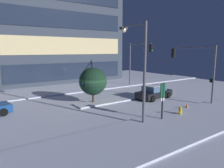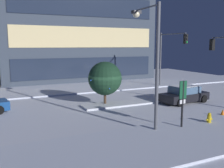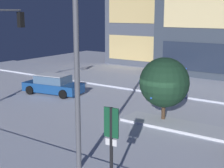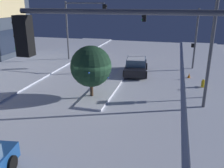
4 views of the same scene
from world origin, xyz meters
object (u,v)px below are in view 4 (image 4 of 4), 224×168
at_px(street_lamp_arched, 198,31).
at_px(construction_cone, 189,76).
at_px(car_near, 136,66).
at_px(decorated_tree_median, 91,66).
at_px(fire_hydrant, 203,84).
at_px(parking_info_sign, 208,73).
at_px(traffic_light_corner_near_right, 174,27).
at_px(traffic_light_corner_near_left, 153,91).
at_px(traffic_light_corner_far_right, 82,20).

height_order(street_lamp_arched, construction_cone, street_lamp_arched).
distance_m(car_near, street_lamp_arched, 9.05).
bearing_deg(decorated_tree_median, construction_cone, -47.97).
bearing_deg(fire_hydrant, decorated_tree_median, 116.67).
distance_m(parking_info_sign, decorated_tree_median, 7.84).
relative_size(car_near, traffic_light_corner_near_right, 0.80).
relative_size(car_near, construction_cone, 8.43).
bearing_deg(traffic_light_corner_near_left, street_lamp_arched, -99.40).
relative_size(traffic_light_corner_near_left, construction_cone, 11.65).
height_order(car_near, parking_info_sign, parking_info_sign).
relative_size(traffic_light_corner_far_right, fire_hydrant, 8.33).
height_order(decorated_tree_median, construction_cone, decorated_tree_median).
bearing_deg(construction_cone, decorated_tree_median, 132.03).
bearing_deg(fire_hydrant, traffic_light_corner_near_left, 168.63).
xyz_separation_m(car_near, street_lamp_arched, (-6.65, -4.58, 4.09)).
bearing_deg(street_lamp_arched, car_near, -52.50).
height_order(traffic_light_corner_near_right, street_lamp_arched, street_lamp_arched).
bearing_deg(parking_info_sign, traffic_light_corner_far_right, -40.09).
bearing_deg(traffic_light_corner_far_right, car_near, -27.12).
bearing_deg(traffic_light_corner_near_left, construction_cone, -96.42).
xyz_separation_m(traffic_light_corner_far_right, fire_hydrant, (-6.17, -12.20, -4.12)).
distance_m(fire_hydrant, construction_cone, 2.41).
bearing_deg(traffic_light_corner_far_right, construction_cone, -19.32).
relative_size(parking_info_sign, construction_cone, 5.30).
relative_size(car_near, traffic_light_corner_near_left, 0.72).
relative_size(car_near, decorated_tree_median, 1.27).
height_order(traffic_light_corner_near_left, traffic_light_corner_near_right, traffic_light_corner_near_left).
distance_m(fire_hydrant, decorated_tree_median, 8.81).
height_order(traffic_light_corner_near_left, fire_hydrant, traffic_light_corner_near_left).
distance_m(traffic_light_corner_near_right, fire_hydrant, 7.15).
relative_size(car_near, traffic_light_corner_far_right, 0.72).
bearing_deg(traffic_light_corner_near_left, car_near, -79.58).
distance_m(street_lamp_arched, decorated_tree_median, 7.05).
xyz_separation_m(traffic_light_corner_near_right, street_lamp_arched, (-9.36, -1.48, 0.74)).
bearing_deg(decorated_tree_median, parking_info_sign, -77.45).
xyz_separation_m(street_lamp_arched, construction_cone, (6.04, -0.17, -4.52)).
bearing_deg(fire_hydrant, traffic_light_corner_near_right, 25.03).
bearing_deg(traffic_light_corner_near_right, traffic_light_corner_far_right, -3.74).
distance_m(traffic_light_corner_near_right, construction_cone, 5.30).
distance_m(car_near, decorated_tree_median, 7.16).
bearing_deg(traffic_light_corner_near_right, fire_hydrant, 115.03).
height_order(traffic_light_corner_near_right, traffic_light_corner_far_right, traffic_light_corner_far_right).
relative_size(car_near, fire_hydrant, 6.01).
xyz_separation_m(car_near, decorated_tree_median, (-6.70, 2.00, 1.55)).
height_order(traffic_light_corner_near_left, traffic_light_corner_far_right, traffic_light_corner_far_right).
bearing_deg(parking_info_sign, traffic_light_corner_near_left, 71.08).
height_order(traffic_light_corner_near_right, construction_cone, traffic_light_corner_near_right).
bearing_deg(traffic_light_corner_near_right, street_lamp_arched, 99.00).
distance_m(traffic_light_corner_near_left, traffic_light_corner_far_right, 21.77).
bearing_deg(traffic_light_corner_far_right, decorated_tree_median, -65.80).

